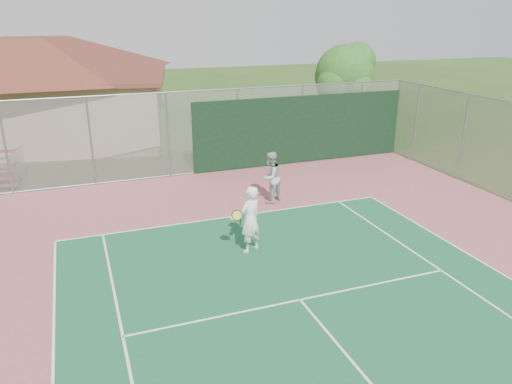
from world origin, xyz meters
The scene contains 6 objects.
back_fence centered at (2.11, 16.98, 1.67)m, with size 20.08×0.11×3.53m.
side_fence_right centered at (10.00, 12.50, 1.75)m, with size 0.08×9.00×3.50m.
clubhouse centered at (-6.44, 25.92, 3.20)m, with size 16.22×12.41×6.30m.
tree centered at (9.17, 20.47, 3.34)m, with size 3.64×3.45×5.08m.
player_white_front centered at (-0.23, 9.26, 0.98)m, with size 1.08×0.76×1.95m.
player_grey_back centered at (1.79, 12.73, 0.93)m, with size 1.14×1.09×1.85m.
Camera 1 is at (-4.57, -2.87, 6.43)m, focal length 35.00 mm.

